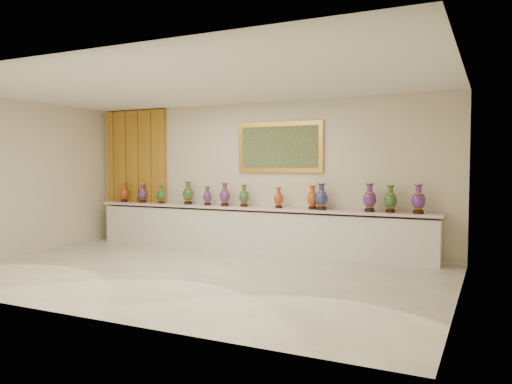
{
  "coord_description": "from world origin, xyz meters",
  "views": [
    {
      "loc": [
        4.41,
        -6.68,
        1.72
      ],
      "look_at": [
        0.37,
        1.7,
        1.23
      ],
      "focal_mm": 35.0,
      "sensor_mm": 36.0,
      "label": 1
    }
  ],
  "objects_px": {
    "counter": "(252,230)",
    "vase_1": "(143,194)",
    "vase_2": "(161,195)",
    "vase_0": "(124,193)"
  },
  "relations": [
    {
      "from": "counter",
      "to": "vase_1",
      "type": "distance_m",
      "value": 2.82
    },
    {
      "from": "vase_1",
      "to": "vase_2",
      "type": "height_order",
      "value": "vase_1"
    },
    {
      "from": "vase_1",
      "to": "vase_2",
      "type": "relative_size",
      "value": 1.05
    },
    {
      "from": "counter",
      "to": "vase_0",
      "type": "xyz_separation_m",
      "value": [
        -3.23,
        -0.03,
        0.66
      ]
    },
    {
      "from": "vase_0",
      "to": "vase_2",
      "type": "relative_size",
      "value": 1.1
    },
    {
      "from": "vase_1",
      "to": "vase_2",
      "type": "bearing_deg",
      "value": -4.18
    },
    {
      "from": "counter",
      "to": "vase_0",
      "type": "bearing_deg",
      "value": -179.44
    },
    {
      "from": "counter",
      "to": "vase_2",
      "type": "xyz_separation_m",
      "value": [
        -2.19,
        -0.03,
        0.64
      ]
    },
    {
      "from": "vase_0",
      "to": "vase_2",
      "type": "xyz_separation_m",
      "value": [
        1.04,
        0.01,
        -0.02
      ]
    },
    {
      "from": "vase_0",
      "to": "vase_1",
      "type": "distance_m",
      "value": 0.49
    }
  ]
}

